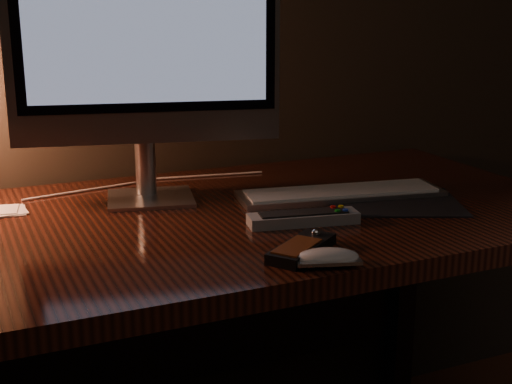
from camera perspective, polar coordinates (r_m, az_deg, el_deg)
name	(u,v)px	position (r m, az deg, el deg)	size (l,w,h in m)	color
desk	(180,268)	(1.50, -6.11, -6.04)	(1.60, 0.75, 0.75)	#3D170D
monitor	(145,37)	(1.46, -8.88, 12.14)	(0.54, 0.19, 0.57)	silver
keyboard	(341,193)	(1.54, 6.79, -0.08)	(0.44, 0.12, 0.02)	silver
mousepad	(393,202)	(1.51, 10.91, -0.79)	(0.27, 0.22, 0.00)	black
mouse	(327,260)	(1.14, 5.71, -5.42)	(0.10, 0.05, 0.02)	white
media_remote	(302,248)	(1.19, 3.69, -4.49)	(0.16, 0.14, 0.03)	black
tv_remote	(303,218)	(1.35, 3.81, -2.08)	(0.22, 0.09, 0.03)	gray
cable	(151,184)	(1.65, -8.41, 0.67)	(0.00, 0.00, 0.56)	white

